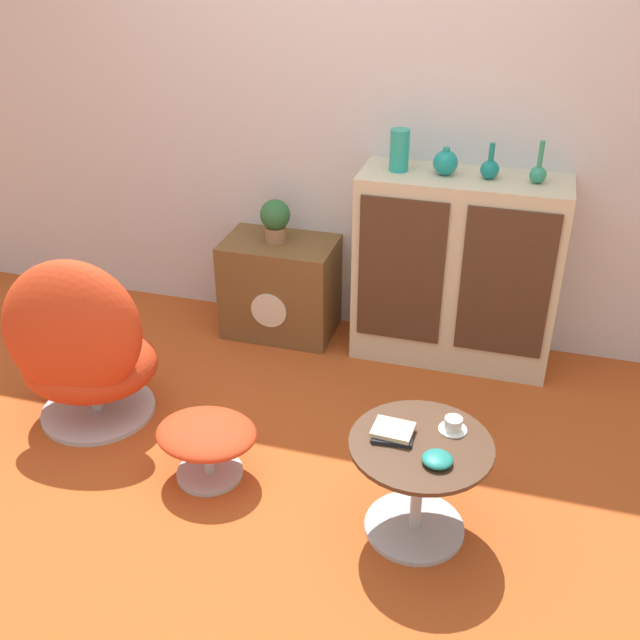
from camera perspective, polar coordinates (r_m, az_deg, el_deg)
ground_plane at (r=3.17m, az=-4.08°, el=-13.18°), size 12.00×12.00×0.00m
wall_back at (r=3.88m, az=3.14°, el=16.96°), size 6.40×0.06×2.60m
sideboard at (r=3.85m, az=10.33°, el=3.72°), size 1.00×0.39×0.99m
tv_console at (r=4.13m, az=-3.04°, el=2.53°), size 0.60×0.40×0.54m
egg_chair at (r=3.50m, az=-17.69°, el=-2.12°), size 0.71×0.67×0.85m
ottoman at (r=3.17m, az=-8.63°, el=-8.88°), size 0.42×0.36×0.26m
coffee_table at (r=2.87m, az=7.50°, el=-11.82°), size 0.53×0.53×0.43m
vase_leftmost at (r=3.68m, az=6.08°, el=12.74°), size 0.09×0.09×0.20m
vase_inner_left at (r=3.66m, az=9.54°, el=11.75°), size 0.12×0.12×0.13m
vase_inner_right at (r=3.65m, az=12.82°, el=11.21°), size 0.09×0.09×0.17m
vase_rightmost at (r=3.64m, az=16.29°, el=10.75°), size 0.08×0.08×0.20m
potted_plant at (r=3.97m, az=-3.43°, el=7.72°), size 0.16×0.16×0.23m
teacup at (r=2.83m, az=10.11°, el=-7.91°), size 0.11×0.11×0.05m
book_stack at (r=2.78m, az=5.58°, el=-8.52°), size 0.16×0.14×0.03m
bowl at (r=2.68m, az=8.93°, el=-10.44°), size 0.11×0.11×0.04m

